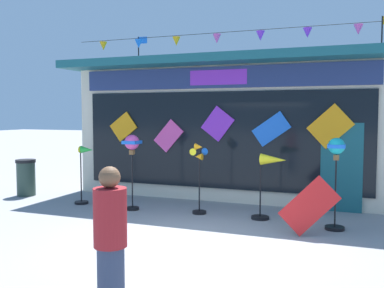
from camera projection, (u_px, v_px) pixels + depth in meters
ground_plane at (187, 242)px, 7.40m from camera, size 80.00×80.00×0.00m
kite_shop_building at (247, 126)px, 13.31m from camera, size 8.43×6.68×4.87m
wind_spinner_far_left at (85, 169)px, 10.44m from camera, size 0.55×0.33×1.42m
wind_spinner_left at (132, 150)px, 9.78m from camera, size 0.35×0.35×1.72m
wind_spinner_center_left at (199, 169)px, 9.41m from camera, size 0.37×0.31×1.56m
wind_spinner_center_right at (270, 173)px, 8.88m from camera, size 0.72×0.37×1.38m
wind_spinner_right at (336, 162)px, 8.11m from camera, size 0.37×0.37×1.75m
person_mid_plaza at (111, 247)px, 4.38m from camera, size 0.34×0.34×1.68m
trash_bin at (26, 177)px, 11.57m from camera, size 0.52×0.52×0.97m
display_kite_on_ground at (309, 206)px, 7.75m from camera, size 1.09×0.30×1.09m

